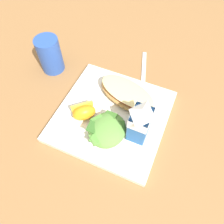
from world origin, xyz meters
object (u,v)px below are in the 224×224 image
at_px(orange_wedge_front, 84,112).
at_px(metal_fork, 143,77).
at_px(white_plate, 112,116).
at_px(drinking_blue_cup, 50,55).
at_px(green_salad_pile, 107,129).
at_px(milk_carton, 140,121).
at_px(cheesy_pizza_bread, 127,94).

relative_size(orange_wedge_front, metal_fork, 0.37).
bearing_deg(metal_fork, orange_wedge_front, -24.80).
xyz_separation_m(white_plate, orange_wedge_front, (0.03, -0.06, 0.03)).
bearing_deg(metal_fork, drinking_blue_cup, -74.75).
relative_size(green_salad_pile, milk_carton, 0.98).
bearing_deg(drinking_blue_cup, cheesy_pizza_bread, 83.18).
height_order(white_plate, milk_carton, milk_carton).
bearing_deg(drinking_blue_cup, green_salad_pile, 59.16).
bearing_deg(orange_wedge_front, drinking_blue_cup, -125.87).
relative_size(milk_carton, metal_fork, 0.59).
xyz_separation_m(cheesy_pizza_bread, metal_fork, (-0.10, 0.01, -0.03)).
bearing_deg(metal_fork, milk_carton, 14.68).
bearing_deg(milk_carton, metal_fork, -165.32).
bearing_deg(metal_fork, green_salad_pile, -4.86).
xyz_separation_m(white_plate, drinking_blue_cup, (-0.09, -0.24, 0.05)).
relative_size(milk_carton, drinking_blue_cup, 1.02).
height_order(white_plate, metal_fork, white_plate).
relative_size(cheesy_pizza_bread, orange_wedge_front, 2.71).
distance_m(white_plate, orange_wedge_front, 0.08).
height_order(cheesy_pizza_bread, drinking_blue_cup, drinking_blue_cup).
bearing_deg(drinking_blue_cup, orange_wedge_front, 54.13).
relative_size(white_plate, milk_carton, 2.55).
bearing_deg(milk_carton, cheesy_pizza_bread, -143.86).
distance_m(white_plate, milk_carton, 0.11).
xyz_separation_m(white_plate, metal_fork, (-0.17, 0.03, -0.01)).
height_order(white_plate, orange_wedge_front, orange_wedge_front).
distance_m(green_salad_pile, milk_carton, 0.09).
relative_size(cheesy_pizza_bread, metal_fork, 1.00).
distance_m(cheesy_pizza_bread, metal_fork, 0.11).
distance_m(metal_fork, drinking_blue_cup, 0.29).
relative_size(white_plate, cheesy_pizza_bread, 1.51).
distance_m(cheesy_pizza_bread, milk_carton, 0.12).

